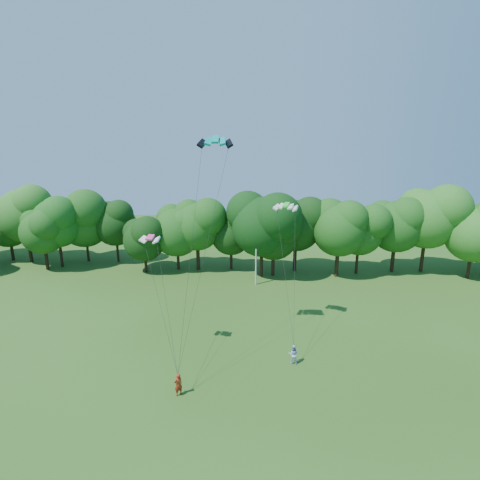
{
  "coord_description": "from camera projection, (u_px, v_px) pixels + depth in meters",
  "views": [
    {
      "loc": [
        1.76,
        -19.68,
        19.08
      ],
      "look_at": [
        -0.39,
        13.0,
        10.62
      ],
      "focal_mm": 28.0,
      "sensor_mm": 36.0,
      "label": 1
    }
  ],
  "objects": [
    {
      "name": "kite_teal",
      "position": [
        215.0,
        139.0,
        32.24
      ],
      "size": [
        2.97,
        1.39,
        0.72
      ],
      "rotation": [
        0.0,
        0.0,
        0.04
      ],
      "color": "#05988E",
      "rests_on": "ground"
    },
    {
      "name": "utility_pole",
      "position": [
        256.0,
        255.0,
        51.19
      ],
      "size": [
        1.68,
        0.21,
        8.41
      ],
      "rotation": [
        0.0,
        0.0,
        0.03
      ],
      "color": "#ACACA4",
      "rests_on": "ground"
    },
    {
      "name": "kite_green",
      "position": [
        286.0,
        205.0,
        37.03
      ],
      "size": [
        2.6,
        1.84,
        0.45
      ],
      "rotation": [
        0.0,
        0.0,
        -0.36
      ],
      "color": "#20DB2D",
      "rests_on": "ground"
    },
    {
      "name": "tree_back_center",
      "position": [
        262.0,
        219.0,
        53.43
      ],
      "size": [
        9.56,
        9.56,
        13.9
      ],
      "color": "black",
      "rests_on": "ground"
    },
    {
      "name": "tree_back_west",
      "position": [
        57.0,
        220.0,
        57.83
      ],
      "size": [
        8.38,
        8.38,
        12.18
      ],
      "color": "#351D15",
      "rests_on": "ground"
    },
    {
      "name": "ground",
      "position": [
        233.0,
        451.0,
        23.9
      ],
      "size": [
        160.0,
        160.0,
        0.0
      ],
      "primitive_type": "plane",
      "color": "#274A14",
      "rests_on": "ground"
    },
    {
      "name": "kite_flyer_left",
      "position": [
        178.0,
        384.0,
        29.05
      ],
      "size": [
        0.81,
        0.79,
        1.88
      ],
      "primitive_type": "imported",
      "rotation": [
        0.0,
        0.0,
        3.87
      ],
      "color": "maroon",
      "rests_on": "ground"
    },
    {
      "name": "kite_pink",
      "position": [
        150.0,
        237.0,
        32.12
      ],
      "size": [
        1.83,
        1.07,
        0.38
      ],
      "rotation": [
        0.0,
        0.0,
        -0.14
      ],
      "color": "#DD3D80",
      "rests_on": "ground"
    },
    {
      "name": "kite_flyer_right",
      "position": [
        293.0,
        354.0,
        33.33
      ],
      "size": [
        0.95,
        0.78,
        1.79
      ],
      "primitive_type": "imported",
      "rotation": [
        0.0,
        0.0,
        3.01
      ],
      "color": "#AEC0F1",
      "rests_on": "ground"
    }
  ]
}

